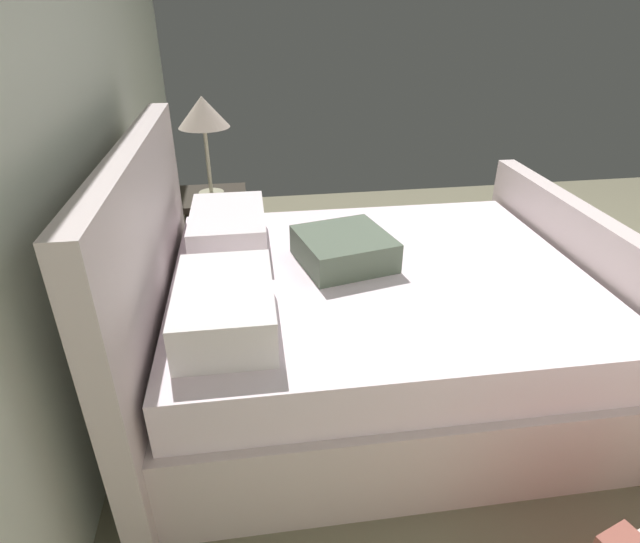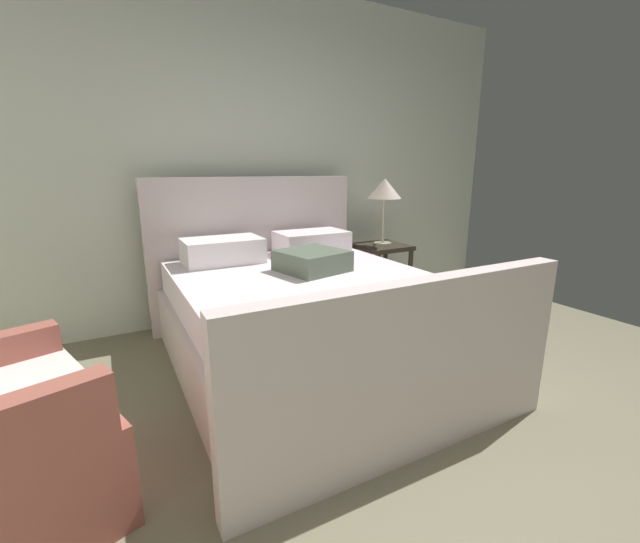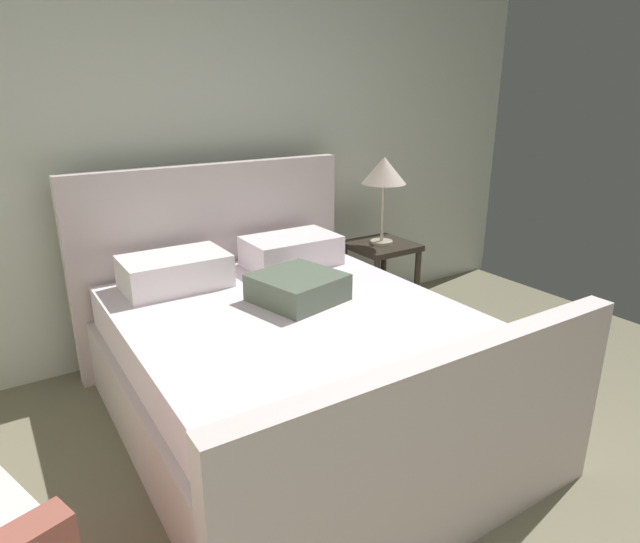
# 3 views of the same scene
# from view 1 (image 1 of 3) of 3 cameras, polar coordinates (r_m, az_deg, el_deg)

# --- Properties ---
(ground_plane) EXTENTS (5.12, 5.27, 0.02)m
(ground_plane) POSITION_cam_1_polar(r_m,az_deg,el_deg) (3.46, 28.62, -5.82)
(ground_plane) COLOR #757057
(wall_back) EXTENTS (5.24, 0.12, 2.78)m
(wall_back) POSITION_cam_1_polar(r_m,az_deg,el_deg) (2.34, -27.03, 17.04)
(wall_back) COLOR silver
(wall_back) RESTS_ON ground
(bed) EXTENTS (1.78, 2.14, 1.23)m
(bed) POSITION_cam_1_polar(r_m,az_deg,el_deg) (2.50, 5.01, -5.20)
(bed) COLOR beige
(bed) RESTS_ON ground
(nightstand_right) EXTENTS (0.44, 0.44, 0.60)m
(nightstand_right) POSITION_cam_1_polar(r_m,az_deg,el_deg) (3.48, -11.66, 5.31)
(nightstand_right) COLOR #2B241C
(nightstand_right) RESTS_ON ground
(table_lamp_right) EXTENTS (0.31, 0.31, 0.61)m
(table_lamp_right) POSITION_cam_1_polar(r_m,az_deg,el_deg) (3.28, -12.89, 16.65)
(table_lamp_right) COLOR #B7B293
(table_lamp_right) RESTS_ON nightstand_right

